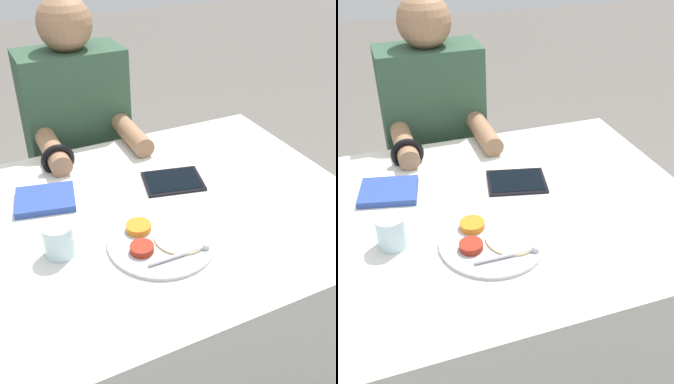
# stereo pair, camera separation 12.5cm
# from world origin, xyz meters

# --- Properties ---
(ground_plane) EXTENTS (12.00, 12.00, 0.00)m
(ground_plane) POSITION_xyz_m (0.00, 0.00, 0.00)
(ground_plane) COLOR #605B56
(dining_table) EXTENTS (1.13, 0.91, 0.74)m
(dining_table) POSITION_xyz_m (0.00, 0.00, 0.37)
(dining_table) COLOR silver
(dining_table) RESTS_ON ground_plane
(thali_tray) EXTENTS (0.28, 0.28, 0.03)m
(thali_tray) POSITION_xyz_m (-0.07, -0.15, 0.75)
(thali_tray) COLOR #B7BABF
(thali_tray) RESTS_ON dining_table
(red_notebook) EXTENTS (0.19, 0.17, 0.02)m
(red_notebook) POSITION_xyz_m (-0.30, 0.17, 0.75)
(red_notebook) COLOR silver
(red_notebook) RESTS_ON dining_table
(tablet_device) EXTENTS (0.21, 0.18, 0.01)m
(tablet_device) POSITION_xyz_m (0.08, 0.11, 0.75)
(tablet_device) COLOR black
(tablet_device) RESTS_ON dining_table
(person_diner) EXTENTS (0.39, 0.45, 1.22)m
(person_diner) POSITION_xyz_m (-0.07, 0.62, 0.58)
(person_diner) COLOR black
(person_diner) RESTS_ON ground_plane
(drinking_glass) EXTENTS (0.08, 0.08, 0.09)m
(drinking_glass) POSITION_xyz_m (-0.32, -0.07, 0.79)
(drinking_glass) COLOR silver
(drinking_glass) RESTS_ON dining_table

